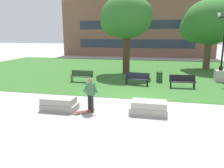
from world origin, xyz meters
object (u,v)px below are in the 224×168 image
object	(u,v)px
concrete_block_left	(149,108)
skateboard	(84,111)
concrete_block_center	(59,104)
lamp_post_right	(221,68)
park_bench_near_right	(182,81)
person_skateboarder	(91,93)
trash_bin	(159,76)
park_bench_near_left	(82,75)
park_bench_far_left	(137,78)

from	to	relation	value
concrete_block_left	skateboard	size ratio (longest dim) A/B	1.89
concrete_block_center	lamp_post_right	xyz separation A→B (m)	(9.76, 9.00, 0.81)
concrete_block_center	skateboard	distance (m)	1.44
lamp_post_right	park_bench_near_right	bearing A→B (deg)	-138.02
person_skateboarder	trash_bin	bearing A→B (deg)	66.44
person_skateboarder	skateboard	size ratio (longest dim) A/B	1.80
park_bench_near_left	skateboard	bearing A→B (deg)	-69.30
person_skateboarder	lamp_post_right	size ratio (longest dim) A/B	0.31
concrete_block_center	skateboard	xyz separation A→B (m)	(1.41, -0.20, -0.22)
park_bench_near_left	person_skateboarder	bearing A→B (deg)	-66.60
park_bench_near_right	lamp_post_right	size ratio (longest dim) A/B	0.33
concrete_block_center	park_bench_near_left	distance (m)	6.57
park_bench_near_left	lamp_post_right	world-z (taller)	lamp_post_right
skateboard	trash_bin	world-z (taller)	trash_bin
person_skateboarder	trash_bin	distance (m)	8.33
trash_bin	lamp_post_right	bearing A→B (deg)	14.79
skateboard	park_bench_near_left	world-z (taller)	park_bench_near_left
skateboard	park_bench_near_right	xyz separation A→B (m)	(5.15, 6.32, 0.45)
trash_bin	skateboard	bearing A→B (deg)	-114.17
concrete_block_center	skateboard	world-z (taller)	concrete_block_center
concrete_block_left	park_bench_far_left	world-z (taller)	park_bench_far_left
concrete_block_left	lamp_post_right	world-z (taller)	lamp_post_right
person_skateboarder	park_bench_near_right	xyz separation A→B (m)	(4.92, 6.02, -0.43)
person_skateboarder	lamp_post_right	bearing A→B (deg)	47.61
person_skateboarder	park_bench_far_left	size ratio (longest dim) A/B	0.92
park_bench_far_left	lamp_post_right	xyz separation A→B (m)	(6.44, 2.63, 0.58)
concrete_block_center	trash_bin	world-z (taller)	trash_bin
concrete_block_left	skateboard	distance (m)	3.13
lamp_post_right	trash_bin	world-z (taller)	lamp_post_right
concrete_block_left	lamp_post_right	xyz separation A→B (m)	(5.29, 8.62, 0.81)
person_skateboarder	trash_bin	xyz separation A→B (m)	(3.33, 7.63, -0.46)
person_skateboarder	park_bench_near_left	distance (m)	6.95
concrete_block_left	skateboard	bearing A→B (deg)	-169.21
person_skateboarder	lamp_post_right	xyz separation A→B (m)	(8.12, 8.89, 0.15)
park_bench_near_left	lamp_post_right	xyz separation A→B (m)	(10.87, 2.53, 0.58)
park_bench_near_right	lamp_post_right	bearing A→B (deg)	41.98
concrete_block_left	lamp_post_right	size ratio (longest dim) A/B	0.33
concrete_block_center	concrete_block_left	size ratio (longest dim) A/B	1.00
skateboard	trash_bin	xyz separation A→B (m)	(3.56, 7.93, 0.42)
park_bench_near_left	park_bench_near_right	size ratio (longest dim) A/B	0.99
park_bench_near_right	park_bench_far_left	distance (m)	3.25
concrete_block_left	park_bench_near_left	distance (m)	8.26
person_skateboarder	park_bench_near_left	xyz separation A→B (m)	(-2.75, 6.36, -0.43)
skateboard	park_bench_far_left	bearing A→B (deg)	73.77
skateboard	person_skateboarder	bearing A→B (deg)	52.75
person_skateboarder	park_bench_near_right	size ratio (longest dim) A/B	0.93
park_bench_near_right	park_bench_far_left	xyz separation A→B (m)	(-3.24, 0.25, 0.00)
concrete_block_left	person_skateboarder	distance (m)	2.92
concrete_block_left	park_bench_near_right	world-z (taller)	park_bench_near_right
park_bench_far_left	skateboard	bearing A→B (deg)	-106.23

